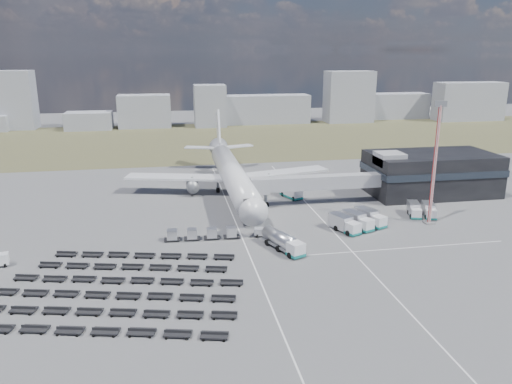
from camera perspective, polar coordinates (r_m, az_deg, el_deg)
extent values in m
plane|color=#565659|center=(92.52, -0.17, -5.65)|extent=(420.00, 420.00, 0.00)
cube|color=#49452C|center=(198.24, -5.75, 5.97)|extent=(420.00, 90.00, 0.01)
cube|color=silver|center=(96.83, -1.85, -4.65)|extent=(0.25, 110.00, 0.01)
cube|color=silver|center=(100.84, 8.34, -3.97)|extent=(0.25, 110.00, 0.01)
cube|color=silver|center=(92.97, 16.18, -6.21)|extent=(40.00, 0.25, 0.01)
cube|color=black|center=(128.96, 19.36, 2.00)|extent=(30.00, 16.00, 10.00)
cube|color=#262D38|center=(128.69, 19.41, 2.52)|extent=(30.40, 16.40, 1.60)
cube|color=#939399|center=(120.79, 15.03, 3.66)|extent=(6.00, 6.00, 3.00)
cube|color=#939399|center=(114.03, 7.01, 1.11)|extent=(29.80, 3.00, 3.00)
cube|color=#939399|center=(110.41, 0.42, 0.74)|extent=(4.00, 3.60, 3.40)
cylinder|color=slate|center=(111.86, 1.13, -0.42)|extent=(0.70, 0.70, 5.10)
cylinder|color=black|center=(112.46, 1.12, -1.45)|extent=(1.40, 0.90, 1.40)
cylinder|color=silver|center=(119.21, -2.69, 1.96)|extent=(5.60, 48.00, 5.60)
cone|color=silver|center=(93.99, -0.54, -1.87)|extent=(5.60, 5.00, 5.60)
cone|color=silver|center=(146.20, -4.15, 4.87)|extent=(5.60, 8.00, 5.60)
cube|color=black|center=(95.63, -0.74, -1.06)|extent=(2.20, 2.00, 0.80)
cube|color=silver|center=(123.42, -8.98, 1.69)|extent=(25.59, 11.38, 0.50)
cube|color=silver|center=(126.54, 2.87, 2.23)|extent=(25.59, 11.38, 0.50)
cylinder|color=slate|center=(122.02, -7.28, 0.77)|extent=(3.00, 5.00, 3.00)
cylinder|color=slate|center=(124.33, 1.49, 1.18)|extent=(3.00, 5.00, 3.00)
cube|color=silver|center=(147.62, -6.37, 5.08)|extent=(9.49, 5.63, 0.35)
cube|color=silver|center=(148.73, -2.12, 5.25)|extent=(9.49, 5.63, 0.35)
cube|color=silver|center=(148.17, -4.32, 7.25)|extent=(0.50, 9.06, 11.45)
cylinder|color=slate|center=(100.41, -1.06, -3.13)|extent=(0.50, 0.50, 2.50)
cylinder|color=slate|center=(123.73, -4.38, 0.52)|extent=(0.60, 0.60, 2.50)
cylinder|color=slate|center=(124.50, -1.45, 0.66)|extent=(0.60, 0.60, 2.50)
cylinder|color=black|center=(100.66, -1.06, -3.53)|extent=(0.50, 1.20, 1.20)
cube|color=#9497A2|center=(235.23, -18.54, 7.73)|extent=(19.92, 12.00, 7.64)
cube|color=#9497A2|center=(235.05, -12.61, 9.02)|extent=(23.31, 12.00, 14.55)
cube|color=#9497A2|center=(232.47, -5.30, 9.79)|extent=(14.13, 12.00, 18.88)
cube|color=#9497A2|center=(242.52, 1.17, 9.45)|extent=(40.91, 12.00, 13.34)
cube|color=#9497A2|center=(250.34, 10.56, 10.66)|extent=(22.50, 12.00, 24.35)
cube|color=#9497A2|center=(269.67, 15.32, 9.48)|extent=(35.59, 12.00, 12.66)
cube|color=#9497A2|center=(274.17, 23.13, 9.51)|extent=(33.60, 12.00, 18.67)
cube|color=silver|center=(85.42, 4.58, -6.53)|extent=(3.18, 3.18, 2.33)
cube|color=#14726D|center=(85.77, 4.57, -7.10)|extent=(3.31, 3.31, 0.51)
cylinder|color=silver|center=(88.96, 2.65, -5.24)|extent=(5.25, 8.00, 2.54)
cube|color=slate|center=(89.39, 2.64, -5.94)|extent=(5.16, 7.97, 0.36)
cylinder|color=black|center=(88.34, 3.21, -6.40)|extent=(2.87, 2.04, 1.12)
cube|color=silver|center=(94.77, 0.88, -4.62)|extent=(3.80, 2.61, 1.55)
cube|color=silver|center=(119.10, 4.06, 0.11)|extent=(4.50, 6.63, 2.87)
cube|color=#14726D|center=(119.43, 4.05, -0.44)|extent=(4.63, 6.76, 0.46)
cube|color=silver|center=(96.87, 11.04, -4.11)|extent=(3.06, 3.01, 2.26)
cube|color=#14726D|center=(97.16, 11.02, -4.59)|extent=(3.20, 3.14, 0.46)
cube|color=silver|center=(99.16, 9.61, -3.31)|extent=(4.13, 5.32, 2.67)
cube|color=silver|center=(99.23, 12.50, -3.71)|extent=(3.06, 3.01, 2.26)
cube|color=#14726D|center=(99.52, 12.47, -4.18)|extent=(3.20, 3.14, 0.46)
cube|color=silver|center=(101.47, 11.07, -2.93)|extent=(4.13, 5.32, 2.67)
cube|color=silver|center=(101.66, 13.88, -3.32)|extent=(3.06, 3.01, 2.26)
cube|color=#14726D|center=(101.94, 13.85, -3.78)|extent=(3.20, 3.14, 0.46)
cube|color=silver|center=(103.84, 12.45, -2.58)|extent=(4.13, 5.32, 2.67)
cube|color=silver|center=(109.27, 17.82, -2.37)|extent=(2.55, 2.49, 1.97)
cube|color=#14726D|center=(109.50, 17.78, -2.75)|extent=(2.66, 2.60, 0.40)
cube|color=silver|center=(112.10, 17.54, -1.69)|extent=(3.26, 4.58, 2.33)
cube|color=silver|center=(109.91, 19.38, -2.41)|extent=(2.55, 2.49, 1.97)
cube|color=#14726D|center=(110.14, 19.34, -2.78)|extent=(2.66, 2.60, 0.40)
cube|color=silver|center=(112.73, 19.06, -1.73)|extent=(3.26, 4.58, 2.33)
cube|color=black|center=(93.83, -9.55, -5.35)|extent=(3.05, 1.96, 0.21)
cube|color=silver|center=(93.48, -9.58, -4.79)|extent=(1.91, 1.91, 1.71)
cube|color=black|center=(93.74, -7.31, -5.27)|extent=(3.05, 1.96, 0.21)
cube|color=silver|center=(93.40, -7.33, -4.72)|extent=(1.91, 1.91, 1.71)
cube|color=black|center=(93.80, -5.07, -5.19)|extent=(3.05, 1.96, 0.21)
cube|color=silver|center=(93.45, -5.08, -4.63)|extent=(1.91, 1.91, 1.71)
cube|color=black|center=(94.00, -2.83, -5.10)|extent=(3.05, 1.96, 0.21)
cube|color=silver|center=(93.65, -2.84, -4.54)|extent=(1.91, 1.91, 1.71)
cube|color=black|center=(67.80, -18.68, -14.73)|extent=(35.74, 10.08, 0.82)
cube|color=black|center=(71.64, -17.27, -12.85)|extent=(35.74, 10.08, 0.82)
cube|color=black|center=(75.59, -16.02, -11.16)|extent=(35.74, 10.08, 0.82)
cube|color=black|center=(79.62, -14.91, -9.63)|extent=(35.74, 10.08, 0.82)
cube|color=black|center=(83.73, -13.92, -8.25)|extent=(31.32, 9.03, 0.82)
cube|color=black|center=(87.91, -13.03, -6.99)|extent=(31.32, 9.03, 0.82)
cylinder|color=#AD1E1B|center=(104.60, 19.72, 2.79)|extent=(0.67, 0.67, 23.87)
cube|color=slate|center=(102.72, 20.36, 9.44)|extent=(2.36, 1.08, 1.15)
cube|color=#565659|center=(107.71, 19.14, -3.33)|extent=(1.91, 1.91, 0.29)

